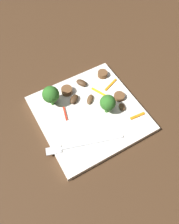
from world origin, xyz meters
TOP-DOWN VIEW (x-y plane):
  - ground_plane at (0.00, 0.00)m, footprint 1.40×1.40m
  - plate at (0.00, 0.00)m, footprint 0.25×0.25m
  - fork at (0.07, 0.07)m, footprint 0.18×0.07m
  - broccoli_floret_0 at (-0.04, 0.02)m, footprint 0.04×0.04m
  - broccoli_floret_1 at (0.07, -0.07)m, footprint 0.04×0.04m
  - sausage_slice_0 at (-0.09, -0.00)m, footprint 0.03×0.03m
  - sausage_slice_1 at (-0.09, -0.09)m, footprint 0.04×0.04m
  - sausage_slice_2 at (0.02, -0.08)m, footprint 0.04×0.04m
  - mushroom_0 at (-0.08, 0.03)m, footprint 0.02×0.02m
  - mushroom_1 at (-0.02, -0.03)m, footprint 0.03×0.03m
  - mushroom_2 at (-0.03, -0.09)m, footprint 0.03×0.04m
  - mushroom_3 at (0.02, -0.05)m, footprint 0.04×0.03m
  - pepper_strip_0 at (0.06, -0.03)m, footprint 0.01×0.04m
  - pepper_strip_1 at (-0.10, 0.07)m, footprint 0.04×0.01m
  - pepper_strip_2 at (-0.09, -0.05)m, footprint 0.05×0.02m
  - pepper_strip_3 at (-0.05, -0.04)m, footprint 0.03×0.05m

SIDE VIEW (x-z plane):
  - ground_plane at x=0.00m, z-range 0.00..0.00m
  - plate at x=0.00m, z-range 0.00..0.02m
  - pepper_strip_2 at x=-0.09m, z-range 0.02..0.02m
  - fork at x=0.07m, z-range 0.01..0.02m
  - pepper_strip_0 at x=0.06m, z-range 0.02..0.02m
  - pepper_strip_3 at x=-0.05m, z-range 0.02..0.02m
  - pepper_strip_1 at x=-0.10m, z-range 0.02..0.02m
  - mushroom_1 at x=-0.02m, z-range 0.02..0.02m
  - mushroom_0 at x=-0.08m, z-range 0.02..0.02m
  - sausage_slice_0 at x=-0.09m, z-range 0.02..0.03m
  - sausage_slice_1 at x=-0.09m, z-range 0.02..0.03m
  - mushroom_3 at x=0.02m, z-range 0.02..0.03m
  - mushroom_2 at x=-0.03m, z-range 0.02..0.03m
  - sausage_slice_2 at x=0.02m, z-range 0.02..0.03m
  - broccoli_floret_0 at x=-0.04m, z-range 0.02..0.08m
  - broccoli_floret_1 at x=0.07m, z-range 0.02..0.08m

